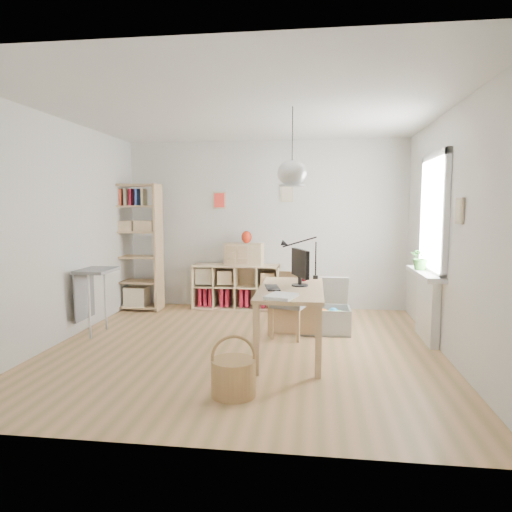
# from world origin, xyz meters

# --- Properties ---
(ground) EXTENTS (4.50, 4.50, 0.00)m
(ground) POSITION_xyz_m (0.00, 0.00, 0.00)
(ground) COLOR tan
(ground) RESTS_ON ground
(room_shell) EXTENTS (4.50, 4.50, 4.50)m
(room_shell) POSITION_xyz_m (0.55, -0.15, 2.00)
(room_shell) COLOR silver
(room_shell) RESTS_ON ground
(window_unit) EXTENTS (0.07, 1.16, 1.46)m
(window_unit) POSITION_xyz_m (2.23, 0.60, 1.55)
(window_unit) COLOR white
(window_unit) RESTS_ON ground
(radiator) EXTENTS (0.10, 0.80, 0.80)m
(radiator) POSITION_xyz_m (2.19, 0.60, 0.40)
(radiator) COLOR white
(radiator) RESTS_ON ground
(windowsill) EXTENTS (0.22, 1.20, 0.06)m
(windowsill) POSITION_xyz_m (2.14, 0.60, 0.83)
(windowsill) COLOR white
(windowsill) RESTS_ON radiator
(desk) EXTENTS (0.70, 1.50, 0.75)m
(desk) POSITION_xyz_m (0.55, -0.15, 0.66)
(desk) COLOR tan
(desk) RESTS_ON ground
(cube_shelf) EXTENTS (1.40, 0.38, 0.72)m
(cube_shelf) POSITION_xyz_m (-0.47, 2.08, 0.30)
(cube_shelf) COLOR beige
(cube_shelf) RESTS_ON ground
(tall_bookshelf) EXTENTS (0.80, 0.38, 2.00)m
(tall_bookshelf) POSITION_xyz_m (-2.04, 1.80, 1.09)
(tall_bookshelf) COLOR tan
(tall_bookshelf) RESTS_ON ground
(side_table) EXTENTS (0.40, 0.55, 0.85)m
(side_table) POSITION_xyz_m (-2.04, 0.35, 0.67)
(side_table) COLOR gray
(side_table) RESTS_ON ground
(chair) EXTENTS (0.48, 0.48, 0.81)m
(chair) POSITION_xyz_m (0.51, 0.56, 0.46)
(chair) COLOR gray
(chair) RESTS_ON ground
(wicker_basket) EXTENTS (0.39, 0.39, 0.54)m
(wicker_basket) POSITION_xyz_m (0.12, -1.35, 0.17)
(wicker_basket) COLOR #A67E4B
(wicker_basket) RESTS_ON ground
(storage_chest) EXTENTS (0.66, 0.74, 0.69)m
(storage_chest) POSITION_xyz_m (0.95, 0.86, 0.23)
(storage_chest) COLOR #B7B7B2
(storage_chest) RESTS_ON ground
(monitor) EXTENTS (0.22, 0.46, 0.42)m
(monitor) POSITION_xyz_m (0.64, -0.02, 0.98)
(monitor) COLOR black
(monitor) RESTS_ON desk
(keyboard) EXTENTS (0.21, 0.38, 0.02)m
(keyboard) POSITION_xyz_m (0.35, -0.22, 0.76)
(keyboard) COLOR black
(keyboard) RESTS_ON desk
(task_lamp) EXTENTS (0.46, 0.17, 0.49)m
(task_lamp) POSITION_xyz_m (0.59, 0.46, 1.09)
(task_lamp) COLOR black
(task_lamp) RESTS_ON desk
(yarn_ball) EXTENTS (0.14, 0.14, 0.14)m
(yarn_ball) POSITION_xyz_m (0.67, 0.31, 0.82)
(yarn_ball) COLOR #4D0A13
(yarn_ball) RESTS_ON desk
(paper_tray) EXTENTS (0.34, 0.38, 0.03)m
(paper_tray) POSITION_xyz_m (0.49, -0.73, 0.77)
(paper_tray) COLOR white
(paper_tray) RESTS_ON desk
(drawer_chest) EXTENTS (0.62, 0.32, 0.35)m
(drawer_chest) POSITION_xyz_m (-0.32, 2.04, 0.89)
(drawer_chest) COLOR beige
(drawer_chest) RESTS_ON cube_shelf
(red_vase) EXTENTS (0.16, 0.16, 0.20)m
(red_vase) POSITION_xyz_m (-0.28, 2.04, 1.16)
(red_vase) COLOR maroon
(red_vase) RESTS_ON drawer_chest
(potted_plant) EXTENTS (0.36, 0.34, 0.32)m
(potted_plant) POSITION_xyz_m (2.12, 0.73, 1.02)
(potted_plant) COLOR #346C28
(potted_plant) RESTS_ON windowsill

